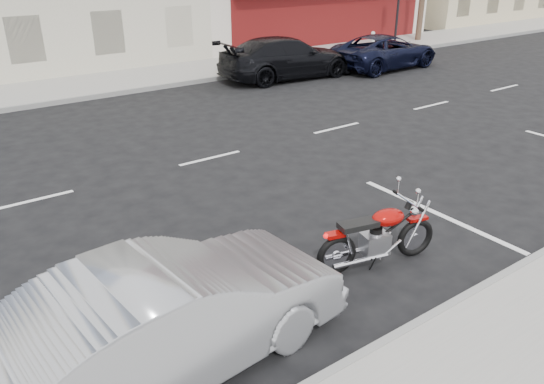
% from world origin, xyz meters
% --- Properties ---
extents(ground, '(120.00, 120.00, 0.00)m').
position_xyz_m(ground, '(0.00, 0.00, 0.00)').
color(ground, black).
rests_on(ground, ground).
extents(curb_far, '(80.00, 0.12, 0.16)m').
position_xyz_m(curb_far, '(-5.00, 7.00, 0.08)').
color(curb_far, gray).
rests_on(curb_far, ground).
extents(fire_hydrant, '(0.20, 0.20, 0.72)m').
position_xyz_m(fire_hydrant, '(12.00, 8.50, 0.53)').
color(fire_hydrant, beige).
rests_on(fire_hydrant, sidewalk_far).
extents(motorcycle, '(2.03, 0.81, 1.03)m').
position_xyz_m(motorcycle, '(-1.50, -5.72, 0.47)').
color(motorcycle, black).
rests_on(motorcycle, ground).
extents(sedan_silver, '(4.48, 1.90, 1.44)m').
position_xyz_m(sedan_silver, '(-5.77, -5.76, 0.72)').
color(sedan_silver, '#97999E').
rests_on(sedan_silver, ground).
extents(suv_far, '(5.00, 2.48, 1.36)m').
position_xyz_m(suv_far, '(9.10, 4.98, 0.68)').
color(suv_far, black).
rests_on(suv_far, ground).
extents(car_far, '(5.46, 2.55, 1.54)m').
position_xyz_m(car_far, '(4.66, 5.82, 0.77)').
color(car_far, black).
rests_on(car_far, ground).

